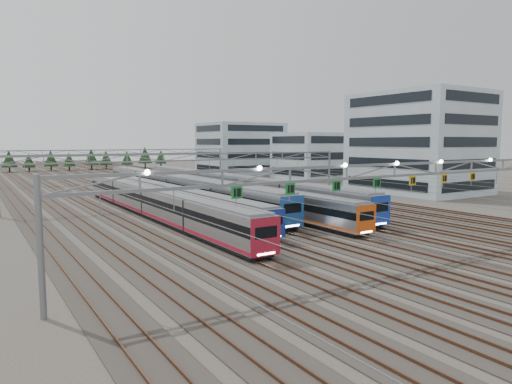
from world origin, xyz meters
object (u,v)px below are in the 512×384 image
depot_bldg_north (241,149)px  train_d (230,193)px  gantry_mid (197,163)px  train_a (152,201)px  gantry_far (118,156)px  depot_bldg_south (418,143)px  gantry_near (395,173)px  train_c (175,187)px  train_e (229,186)px  train_b (164,195)px  depot_bldg_mid (309,156)px  train_f (236,184)px

depot_bldg_north → train_d: bearing=-121.8°
gantry_mid → depot_bldg_north: (39.36, 53.15, 1.29)m
train_a → train_d: train_a is taller
gantry_far → depot_bldg_south: depot_bldg_south is taller
train_a → depot_bldg_north: (50.61, 63.56, 5.57)m
gantry_near → train_c: bearing=92.9°
depot_bldg_north → depot_bldg_south: bearing=-87.1°
train_e → train_b: bearing=-162.0°
train_a → depot_bldg_south: size_ratio=2.42×
depot_bldg_mid → train_d: bearing=-141.6°
train_a → gantry_mid: gantry_mid is taller
gantry_near → gantry_far: gantry_near is taller
train_c → gantry_far: (2.25, 41.28, 4.12)m
train_a → train_c: 16.75m
train_f → gantry_near: gantry_near is taller
train_b → depot_bldg_mid: depot_bldg_mid is taller
train_a → train_b: bearing=59.7°
train_e → gantry_far: bearing=98.9°
gantry_mid → train_f: bearing=31.9°
gantry_near → gantry_mid: (0.05, 40.12, -0.70)m
train_d → train_e: train_e is taller
gantry_far → depot_bldg_north: depot_bldg_north is taller
train_e → gantry_far: gantry_far is taller
train_b → depot_bldg_mid: 59.75m
gantry_mid → train_a: bearing=-137.2°
train_f → gantry_far: size_ratio=1.17×
train_b → depot_bldg_north: 72.67m
train_b → depot_bldg_north: bearing=50.5°
train_b → depot_bldg_north: (46.11, 55.87, 5.78)m
train_a → train_d: (13.50, 3.72, -0.13)m
train_a → gantry_mid: 15.91m
gantry_near → depot_bldg_north: size_ratio=2.56×
train_a → train_d: size_ratio=0.95×
train_c → depot_bldg_north: size_ratio=2.93×
depot_bldg_south → depot_bldg_mid: (2.36, 36.02, -3.48)m
train_d → depot_bldg_mid: (42.64, 33.76, 4.05)m
train_f → depot_bldg_mid: bearing=30.8°
train_d → gantry_mid: size_ratio=1.00×
depot_bldg_mid → train_e: bearing=-146.3°
train_f → gantry_mid: size_ratio=1.17×
train_d → train_e: (4.50, 8.35, 0.21)m
depot_bldg_mid → depot_bldg_north: depot_bldg_north is taller
train_b → train_f: 20.46m
train_b → gantry_mid: gantry_mid is taller
train_a → depot_bldg_south: depot_bldg_south is taller
train_a → train_d: bearing=15.4°
train_d → train_e: size_ratio=0.82×
train_b → depot_bldg_south: bearing=-7.2°
train_a → train_d: 14.00m
train_c → depot_bldg_mid: (47.14, 23.35, 3.76)m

